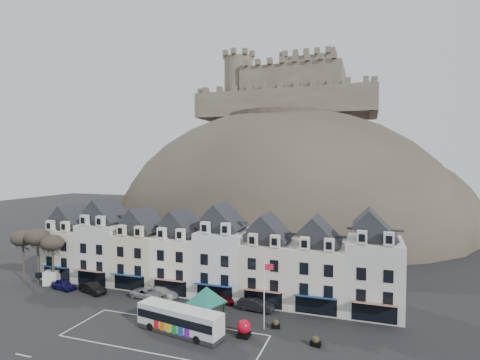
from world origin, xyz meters
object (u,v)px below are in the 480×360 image
Objects in this scene: bus at (180,319)px; car_white at (164,291)px; car_maroon at (219,298)px; flagpole at (265,291)px; white_van at (55,275)px; bus_shelter at (206,295)px; car_black at (93,288)px; car_navy at (64,285)px; car_silver at (147,293)px; red_buoy at (244,328)px; car_charcoal at (256,305)px.

bus is 2.22× the size of car_white.
car_maroon is at bearing -70.87° from car_white.
flagpole is 36.70m from white_van.
car_black is (-20.02, 4.30, -2.74)m from bus_shelter.
white_van reaches higher than car_black.
bus_shelter is 25.72m from car_navy.
car_black is at bearing 122.14° from car_white.
car_black is 8.60m from car_silver.
red_buoy is at bearing 21.93° from bus.
car_black is at bearing -172.86° from bus_shelter.
red_buoy reaches higher than car_white.
red_buoy is at bearing -99.97° from car_white.
car_black is 10.67m from car_white.
car_maroon is (24.08, 2.50, 0.03)m from car_navy.
car_charcoal is at bearing 96.47° from red_buoy.
car_maroon is at bearing -73.77° from car_navy.
flagpole reaches higher than car_black.
car_white is at bearing -47.06° from car_silver.
red_buoy is 35.45m from white_van.
red_buoy is 10.31m from car_maroon.
red_buoy is 0.43× the size of car_maroon.
car_silver is (-16.58, 6.69, -0.32)m from red_buoy.
car_white is (-14.73, 8.20, -0.28)m from red_buoy.
car_navy is at bearing 169.36° from red_buoy.
bus_shelter is 6.91m from flagpole.
white_van is at bearing 171.29° from flagpole.
flagpole is 32.32m from car_navy.
car_charcoal reaches higher than car_silver.
car_white is (10.40, 2.40, -0.09)m from car_black.
bus_shelter reaches higher than red_buoy.
red_buoy is 7.43m from car_charcoal.
car_white is 1.01× the size of car_charcoal.
bus_shelter reaches higher than white_van.
flagpole reaches higher than car_charcoal.
car_maroon is at bearing 127.30° from red_buoy.
flagpole is 1.62× the size of car_black.
red_buoy is at bearing 2.97° from bus_shelter.
bus_shelter reaches higher than car_white.
bus reaches higher than car_navy.
car_silver is (-9.53, 8.15, -0.97)m from bus.
bus_shelter is at bearing -179.67° from car_maroon.
car_black is (9.36, -2.40, -0.27)m from white_van.
red_buoy is 0.40× the size of car_charcoal.
car_charcoal reaches higher than car_black.
flagpole is 1.62× the size of car_charcoal.
bus_shelter is 7.77m from car_charcoal.
white_van is at bearing 69.31° from car_navy.
red_buoy is at bearing -85.56° from car_black.
white_van is 33.67m from car_charcoal.
car_maroon is (-6.25, 8.20, -0.22)m from red_buoy.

